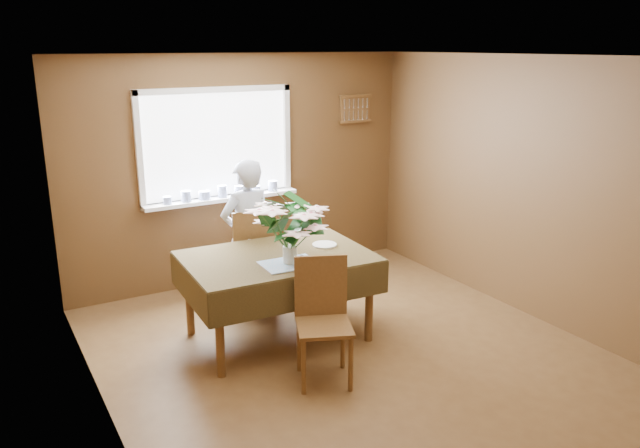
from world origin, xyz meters
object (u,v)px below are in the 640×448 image
dining_table (278,266)px  chair_far (253,254)px  chair_near (323,314)px  flower_bouquet (289,225)px  seated_woman (247,236)px

dining_table → chair_far: 0.78m
chair_near → flower_bouquet: 0.81m
seated_woman → dining_table: bearing=80.3°
chair_far → flower_bouquet: 1.16m
dining_table → chair_near: 0.81m
chair_near → seated_woman: seated_woman is taller
chair_near → seated_woman: 1.56m
dining_table → chair_far: bearing=85.4°
chair_far → chair_near: (-0.10, -1.55, -0.02)m
dining_table → flower_bouquet: size_ratio=2.76×
chair_near → flower_bouquet: (0.00, 0.55, 0.60)m
seated_woman → flower_bouquet: size_ratio=2.51×
dining_table → chair_far: chair_far is taller
dining_table → chair_near: (0.00, -0.79, -0.16)m
dining_table → seated_woman: size_ratio=1.10×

